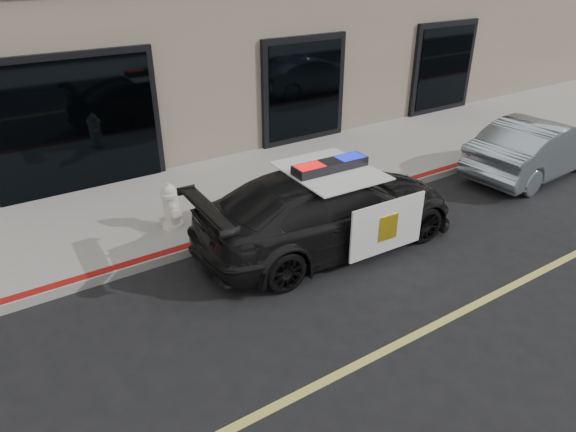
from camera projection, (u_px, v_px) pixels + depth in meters
ground at (323, 382)px, 6.08m from camera, size 120.00×120.00×0.00m
sidewalk_n at (162, 210)px, 9.94m from camera, size 60.00×3.50×0.15m
police_car at (329, 208)px, 8.63m from camera, size 2.32×4.81×1.54m
silver_sedan at (538, 147)px, 11.42m from camera, size 1.91×4.09×1.28m
fire_hydrant at (171, 207)px, 8.98m from camera, size 0.38×0.53×0.84m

